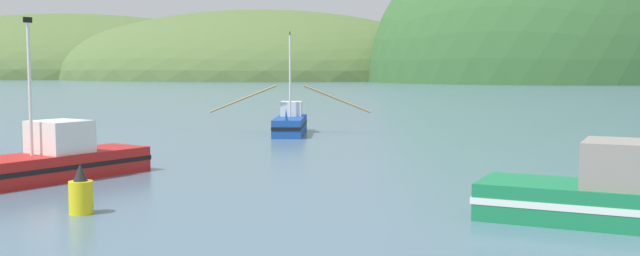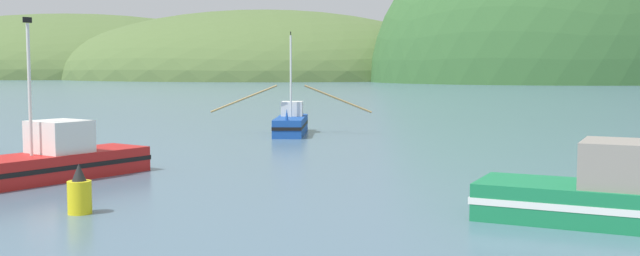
# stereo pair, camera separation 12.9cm
# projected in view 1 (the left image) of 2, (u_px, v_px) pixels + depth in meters

# --- Properties ---
(hill_far_right) EXTENTS (139.35, 111.48, 44.46)m
(hill_far_right) POSITION_uv_depth(u_px,v_px,m) (260.00, 78.00, 244.34)
(hill_far_right) COLOR #516B38
(hill_far_right) RESTS_ON ground
(hill_mid_right) EXTENTS (170.86, 136.69, 47.24)m
(hill_mid_right) POSITION_uv_depth(u_px,v_px,m) (71.00, 77.00, 283.63)
(hill_mid_right) COLOR #516B38
(hill_mid_right) RESTS_ON ground
(hill_mid_left) EXTENTS (86.81, 69.45, 84.05)m
(hill_mid_left) POSITION_uv_depth(u_px,v_px,m) (535.00, 82.00, 191.20)
(hill_mid_left) COLOR #386633
(hill_mid_left) RESTS_ON ground
(fishing_boat_red) EXTENTS (5.30, 8.03, 5.96)m
(fishing_boat_red) POSITION_uv_depth(u_px,v_px,m) (52.00, 161.00, 27.46)
(fishing_boat_red) COLOR red
(fishing_boat_red) RESTS_ON ground
(fishing_boat_blue) EXTENTS (9.88, 6.44, 6.30)m
(fishing_boat_blue) POSITION_uv_depth(u_px,v_px,m) (290.00, 123.00, 45.76)
(fishing_boat_blue) COLOR #19479E
(fishing_boat_blue) RESTS_ON ground
(channel_buoy) EXTENTS (0.68, 0.68, 1.45)m
(channel_buoy) POSITION_uv_depth(u_px,v_px,m) (81.00, 194.00, 21.12)
(channel_buoy) COLOR yellow
(channel_buoy) RESTS_ON ground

